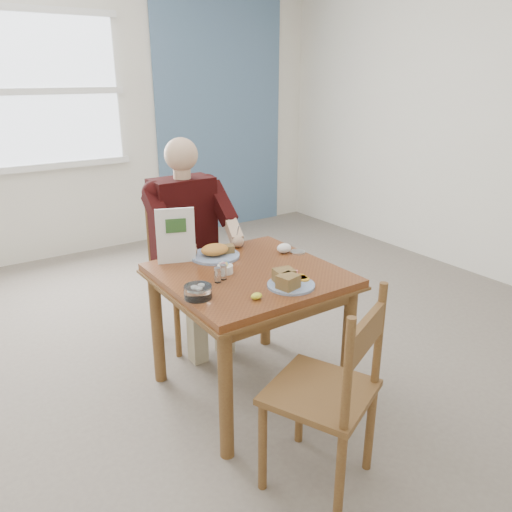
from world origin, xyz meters
TOP-DOWN VIEW (x-y plane):
  - floor at (0.00, 0.00)m, footprint 6.00×6.00m
  - wall_back at (0.00, 3.00)m, footprint 5.50×0.00m
  - accent_panel at (1.60, 2.98)m, footprint 1.60×0.02m
  - lemon_wedge at (-0.17, -0.31)m, footprint 0.07×0.06m
  - napkin at (0.34, 0.13)m, footprint 0.10×0.09m
  - metal_dish at (0.40, 0.08)m, footprint 0.10×0.10m
  - window at (-0.40, 2.97)m, footprint 1.72×0.04m
  - table at (0.00, 0.00)m, footprint 0.92×0.92m
  - chair_far at (0.00, 0.80)m, footprint 0.42×0.42m
  - chair_near at (-0.11, -0.78)m, footprint 0.56×0.56m
  - diner at (0.00, 0.71)m, footprint 0.53×0.56m
  - near_plate at (0.05, -0.28)m, footprint 0.26×0.26m
  - far_plate at (-0.03, 0.30)m, footprint 0.36×0.36m
  - caddy at (-0.12, 0.05)m, footprint 0.09×0.09m
  - shakers at (-0.19, -0.03)m, footprint 0.09×0.06m
  - creamer at (-0.39, -0.15)m, footprint 0.16×0.16m
  - menu at (-0.26, 0.34)m, footprint 0.21×0.09m

SIDE VIEW (x-z plane):
  - floor at x=0.00m, z-range 0.00..0.00m
  - chair_far at x=0.00m, z-range 0.00..0.95m
  - chair_near at x=-0.11m, z-range 0.00..0.95m
  - table at x=0.00m, z-range 0.26..1.01m
  - metal_dish at x=0.40m, z-range 0.75..0.76m
  - lemon_wedge at x=-0.17m, z-range 0.75..0.78m
  - caddy at x=-0.12m, z-range 0.74..0.80m
  - napkin at x=0.34m, z-range 0.75..0.81m
  - far_plate at x=-0.03m, z-range 0.74..0.82m
  - near_plate at x=0.05m, z-range 0.74..0.82m
  - creamer at x=-0.39m, z-range 0.75..0.81m
  - shakers at x=-0.19m, z-range 0.75..0.83m
  - diner at x=0.00m, z-range 0.12..1.50m
  - menu at x=-0.26m, z-range 0.75..1.07m
  - accent_panel at x=1.60m, z-range 0.00..2.80m
  - wall_back at x=0.00m, z-range -1.35..4.15m
  - window at x=-0.40m, z-range 0.89..2.31m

